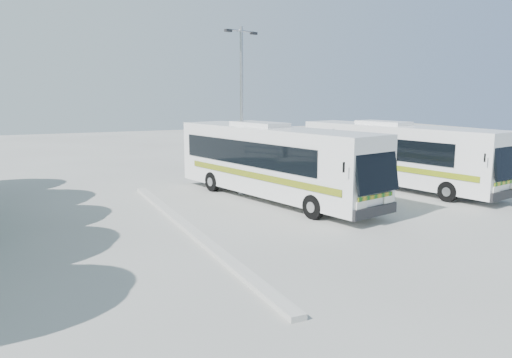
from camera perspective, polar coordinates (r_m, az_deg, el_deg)
name	(u,v)px	position (r m, az deg, el deg)	size (l,w,h in m)	color
ground	(271,237)	(17.14, 1.70, -6.66)	(100.00, 100.00, 0.00)	#A6A6A1
kerb_divider	(188,228)	(18.09, -7.73, -5.60)	(0.40, 16.00, 0.15)	#B2B2AD
coach_main	(273,160)	(22.78, 1.94, 2.15)	(5.10, 12.18, 3.32)	silver
coach_adjacent	(397,154)	(26.78, 15.84, 2.80)	(4.77, 11.77, 3.21)	white
lamppost	(242,104)	(23.79, -1.66, 8.57)	(1.87, 0.78, 7.87)	#989BA0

